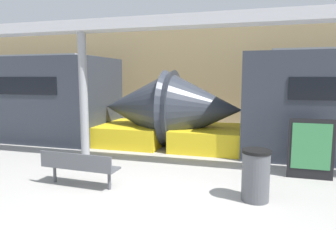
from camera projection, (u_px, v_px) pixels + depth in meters
ground_plane at (143, 220)px, 5.02m from camera, size 60.00×60.00×0.00m
station_wall at (214, 75)px, 13.46m from camera, size 56.00×0.20×5.00m
bench_near at (79, 165)px, 6.51m from camera, size 1.78×0.53×0.77m
trash_bin at (256, 175)px, 5.79m from camera, size 0.56×0.56×1.01m
poster_board at (311, 149)px, 6.98m from camera, size 1.00×0.07×1.43m
support_column_near at (84, 99)px, 8.29m from camera, size 0.23×0.23×3.59m
canopy_beam at (81, 27)px, 8.04m from camera, size 28.00×0.60×0.28m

